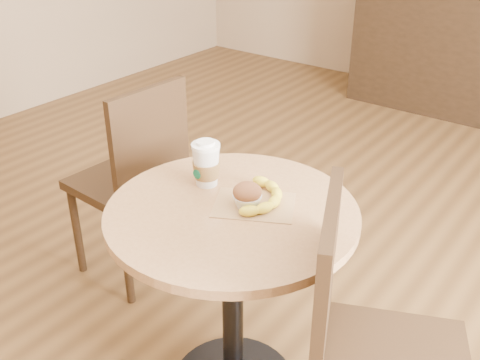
# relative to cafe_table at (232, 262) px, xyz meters

# --- Properties ---
(cafe_table) EXTENTS (0.76, 0.76, 0.75)m
(cafe_table) POSITION_rel_cafe_table_xyz_m (0.00, 0.00, 0.00)
(cafe_table) COLOR black
(cafe_table) RESTS_ON ground
(chair_left) EXTENTS (0.42, 0.42, 0.92)m
(chair_left) POSITION_rel_cafe_table_xyz_m (-0.73, 0.28, -0.05)
(chair_left) COLOR #301F10
(chair_left) RESTS_ON ground
(chair_right) EXTENTS (0.56, 0.56, 0.95)m
(chair_right) POSITION_rel_cafe_table_xyz_m (0.49, -0.06, -0.03)
(chair_right) COLOR #301F10
(chair_right) RESTS_ON ground
(kraft_bag) EXTENTS (0.30, 0.27, 0.00)m
(kraft_bag) POSITION_rel_cafe_table_xyz_m (0.04, 0.06, 0.20)
(kraft_bag) COLOR #A0784D
(kraft_bag) RESTS_ON cafe_table
(coffee_cup) EXTENTS (0.09, 0.09, 0.15)m
(coffee_cup) POSITION_rel_cafe_table_xyz_m (-0.16, 0.07, 0.26)
(coffee_cup) COLOR silver
(coffee_cup) RESTS_ON cafe_table
(muffin) EXTENTS (0.09, 0.09, 0.08)m
(muffin) POSITION_rel_cafe_table_xyz_m (0.03, 0.03, 0.24)
(muffin) COLOR silver
(muffin) RESTS_ON kraft_bag
(banana) EXTENTS (0.23, 0.27, 0.03)m
(banana) POSITION_rel_cafe_table_xyz_m (0.04, 0.08, 0.22)
(banana) COLOR yellow
(banana) RESTS_ON kraft_bag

